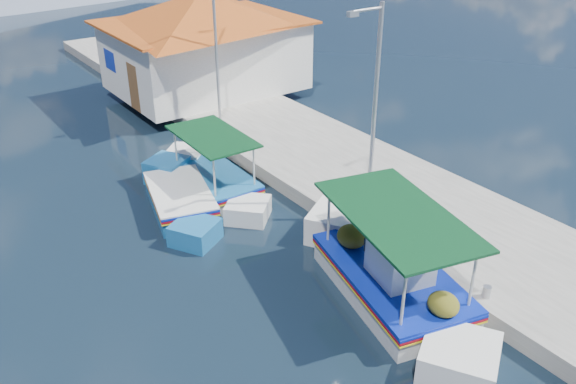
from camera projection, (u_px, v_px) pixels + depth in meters
ground at (283, 308)px, 14.57m from camera, size 160.00×160.00×0.00m
quay at (320, 157)px, 21.80m from camera, size 5.00×44.00×0.50m
bollards at (285, 169)px, 20.00m from camera, size 0.20×17.20×0.30m
main_caique at (389, 277)px, 14.86m from camera, size 3.53×7.72×2.62m
caique_green_canopy at (214, 182)px, 19.84m from camera, size 1.92×6.07×2.27m
caique_blue_hull at (179, 200)px, 18.83m from camera, size 2.72×5.70×1.05m
harbor_building at (204, 39)px, 27.24m from camera, size 10.49×10.49×4.40m
lamp_post_near at (373, 100)px, 16.53m from camera, size 1.21×0.14×6.00m
lamp_post_far at (213, 38)px, 22.99m from camera, size 1.21×0.14×6.00m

